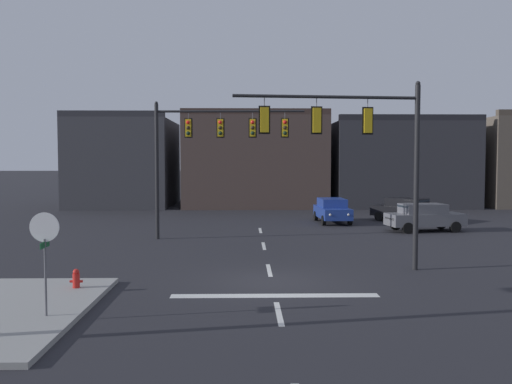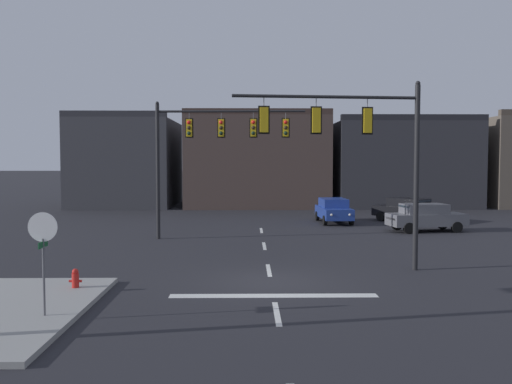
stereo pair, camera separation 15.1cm
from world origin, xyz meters
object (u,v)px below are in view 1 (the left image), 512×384
signal_mast_far_side (207,141)px  car_lot_farside (405,209)px  stop_sign (45,239)px  car_lot_middle (424,217)px  signal_mast_near_side (360,140)px  fire_hydrant (76,282)px  car_lot_nearside (332,210)px

signal_mast_far_side → car_lot_farside: signal_mast_far_side is taller
signal_mast_far_side → stop_sign: size_ratio=2.76×
car_lot_middle → car_lot_farside: same height
signal_mast_near_side → fire_hydrant: size_ratio=9.48×
fire_hydrant → signal_mast_near_side: bearing=18.6°
signal_mast_near_side → signal_mast_far_side: signal_mast_far_side is taller
fire_hydrant → signal_mast_far_side: bearing=74.3°
car_lot_nearside → fire_hydrant: car_lot_nearside is taller
signal_mast_near_side → car_lot_farside: 18.32m
car_lot_nearside → fire_hydrant: (-11.12, -19.47, -0.53)m
signal_mast_near_side → stop_sign: signal_mast_near_side is taller
signal_mast_far_side → car_lot_middle: signal_mast_far_side is taller
signal_mast_near_side → car_lot_middle: (6.23, 11.66, -4.04)m
signal_mast_near_side → car_lot_farside: size_ratio=1.58×
stop_sign → fire_hydrant: 3.67m
stop_sign → car_lot_farside: bearing=55.3°
signal_mast_near_side → signal_mast_far_side: 10.65m
signal_mast_near_side → stop_sign: 11.71m
car_lot_middle → car_lot_nearside: bearing=135.6°
signal_mast_near_side → car_lot_nearside: (1.54, 16.25, -4.04)m
signal_mast_far_side → car_lot_middle: bearing=13.6°
stop_sign → car_lot_middle: stop_sign is taller
signal_mast_far_side → car_lot_farside: bearing=32.0°
car_lot_middle → fire_hydrant: size_ratio=6.17×
signal_mast_near_side → fire_hydrant: 11.09m
signal_mast_far_side → stop_sign: (-3.17, -15.05, -3.02)m
car_lot_nearside → car_lot_middle: 6.56m
car_lot_middle → fire_hydrant: bearing=-136.7°
car_lot_nearside → car_lot_middle: (4.69, -4.59, 0.00)m
car_lot_nearside → car_lot_farside: (5.00, 0.38, 0.00)m
stop_sign → fire_hydrant: (-0.18, 3.19, -1.82)m
stop_sign → car_lot_nearside: bearing=64.2°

